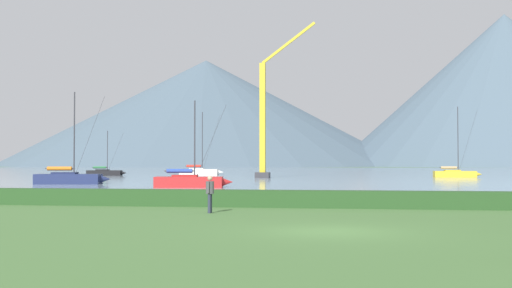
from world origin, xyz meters
The scene contains 12 objects.
ground_plane centered at (0.00, 0.00, 0.00)m, with size 1000.00×1000.00×0.00m, color #477038.
harbor_water centered at (0.00, 137.00, 0.00)m, with size 320.00×246.00×0.00m, color #8499A8.
hedge_line centered at (0.00, 11.00, 0.42)m, with size 80.00×1.20×0.84m, color #284C23.
sailboat_slip_1 centered at (-28.40, 41.46, 0.63)m, with size 7.74×3.31×9.47m.
sailboat_slip_2 centered at (15.08, 77.80, 0.59)m, with size 6.98×2.33×10.48m.
sailboat_slip_3 centered at (-26.12, 87.43, 0.65)m, with size 7.69×2.73×10.91m.
sailboat_slip_4 centered at (-13.96, 35.05, 0.57)m, with size 7.09×2.91×7.77m.
sailboat_slip_6 centered at (-40.95, 81.66, 0.54)m, with size 6.67×2.86×7.51m.
person_standing_walker centered at (-5.56, 6.79, 0.97)m, with size 0.36×0.57×1.65m.
dock_crane centered at (-12.32, 70.48, 7.72)m, with size 8.63×2.00×22.27m.
distant_hill_west_ridge centered at (-91.13, 363.94, 32.35)m, with size 244.00×244.00×64.71m, color #4C6070.
distant_hill_central_peak centered at (81.76, 354.58, 42.50)m, with size 190.04×190.04×85.00m, color #4C6070.
Camera 1 is at (0.91, -21.09, 2.24)m, focal length 45.36 mm.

